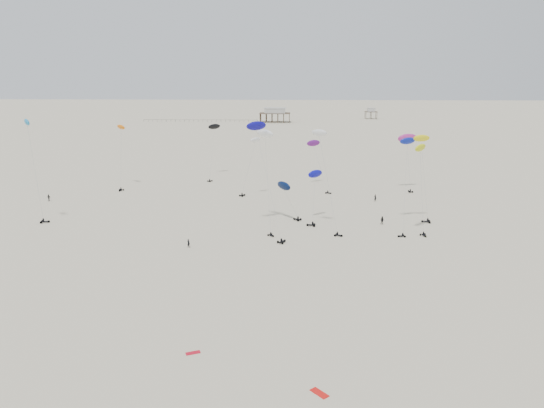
{
  "coord_description": "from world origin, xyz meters",
  "views": [
    {
      "loc": [
        4.92,
        -19.38,
        33.87
      ],
      "look_at": [
        0.0,
        88.0,
        7.0
      ],
      "focal_mm": 35.0,
      "sensor_mm": 36.0,
      "label": 1
    }
  ],
  "objects_px": {
    "rig_3": "(421,168)",
    "spectator_0": "(189,247)",
    "pavilion_small": "(371,114)",
    "rig_7": "(314,187)",
    "pavilion_main": "(275,116)"
  },
  "relations": [
    {
      "from": "rig_7",
      "to": "rig_3",
      "type": "bearing_deg",
      "value": -109.02
    },
    {
      "from": "pavilion_small",
      "to": "rig_7",
      "type": "bearing_deg",
      "value": -100.33
    },
    {
      "from": "pavilion_small",
      "to": "rig_7",
      "type": "height_order",
      "value": "rig_7"
    },
    {
      "from": "rig_3",
      "to": "rig_7",
      "type": "relative_size",
      "value": 1.58
    },
    {
      "from": "pavilion_main",
      "to": "pavilion_small",
      "type": "bearing_deg",
      "value": 23.2
    },
    {
      "from": "pavilion_small",
      "to": "rig_7",
      "type": "relative_size",
      "value": 0.73
    },
    {
      "from": "rig_7",
      "to": "spectator_0",
      "type": "xyz_separation_m",
      "value": [
        -25.42,
        -21.65,
        -7.84
      ]
    },
    {
      "from": "rig_3",
      "to": "rig_7",
      "type": "bearing_deg",
      "value": -38.55
    },
    {
      "from": "rig_3",
      "to": "spectator_0",
      "type": "distance_m",
      "value": 51.03
    },
    {
      "from": "rig_3",
      "to": "pavilion_main",
      "type": "bearing_deg",
      "value": -96.33
    },
    {
      "from": "pavilion_small",
      "to": "spectator_0",
      "type": "relative_size",
      "value": 4.47
    },
    {
      "from": "rig_7",
      "to": "pavilion_main",
      "type": "bearing_deg",
      "value": 8.54
    },
    {
      "from": "spectator_0",
      "to": "pavilion_small",
      "type": "bearing_deg",
      "value": -74.95
    },
    {
      "from": "spectator_0",
      "to": "rig_7",
      "type": "bearing_deg",
      "value": -110.3
    },
    {
      "from": "pavilion_small",
      "to": "rig_3",
      "type": "bearing_deg",
      "value": -95.69
    }
  ]
}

